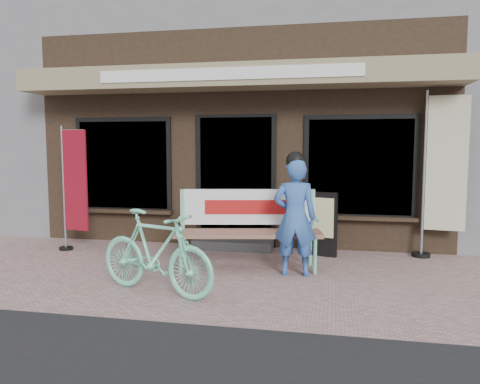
% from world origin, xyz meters
% --- Properties ---
extents(ground, '(70.00, 70.00, 0.00)m').
position_xyz_m(ground, '(0.00, 0.00, 0.00)').
color(ground, tan).
rests_on(ground, ground).
extents(storefront, '(7.00, 6.77, 6.00)m').
position_xyz_m(storefront, '(0.00, 4.96, 2.99)').
color(storefront, black).
rests_on(storefront, ground).
extents(bench, '(2.06, 0.87, 1.08)m').
position_xyz_m(bench, '(0.44, 0.66, 0.64)').
color(bench, '#74E3B9').
rests_on(bench, ground).
extents(person, '(0.58, 0.41, 1.62)m').
position_xyz_m(person, '(1.11, 0.40, 0.80)').
color(person, '#335FB2').
rests_on(person, ground).
extents(bicycle, '(1.67, 0.96, 0.97)m').
position_xyz_m(bicycle, '(-0.38, -0.69, 0.48)').
color(bicycle, '#74E3B9').
rests_on(bicycle, ground).
extents(nobori_red, '(0.60, 0.26, 2.00)m').
position_xyz_m(nobori_red, '(-2.46, 1.12, 1.03)').
color(nobori_red, gray).
rests_on(nobori_red, ground).
extents(nobori_cream, '(0.74, 0.31, 2.51)m').
position_xyz_m(nobori_cream, '(3.18, 1.75, 1.29)').
color(nobori_cream, gray).
rests_on(nobori_cream, ground).
extents(menu_stand, '(0.50, 0.22, 0.98)m').
position_xyz_m(menu_stand, '(1.42, 1.54, 0.50)').
color(menu_stand, black).
rests_on(menu_stand, ground).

